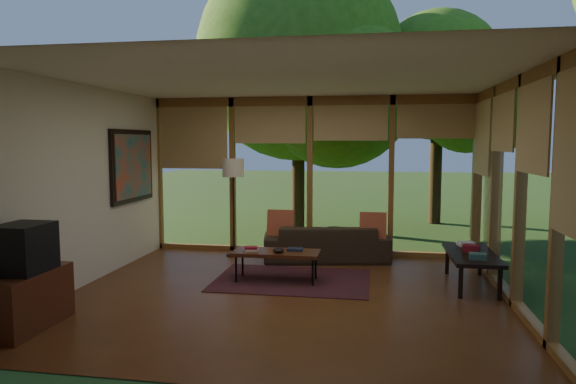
% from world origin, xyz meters
% --- Properties ---
extents(floor, '(5.50, 5.50, 0.00)m').
position_xyz_m(floor, '(0.00, 0.00, 0.00)').
color(floor, brown).
rests_on(floor, ground).
extents(ceiling, '(5.50, 5.50, 0.00)m').
position_xyz_m(ceiling, '(0.00, 0.00, 2.70)').
color(ceiling, silver).
rests_on(ceiling, ground).
extents(wall_left, '(0.04, 5.00, 2.70)m').
position_xyz_m(wall_left, '(-2.75, 0.00, 1.35)').
color(wall_left, beige).
rests_on(wall_left, ground).
extents(wall_front, '(5.50, 0.04, 2.70)m').
position_xyz_m(wall_front, '(0.00, -2.50, 1.35)').
color(wall_front, beige).
rests_on(wall_front, ground).
extents(window_wall_back, '(5.50, 0.12, 2.70)m').
position_xyz_m(window_wall_back, '(0.00, 2.50, 1.35)').
color(window_wall_back, olive).
rests_on(window_wall_back, ground).
extents(window_wall_right, '(0.12, 5.00, 2.70)m').
position_xyz_m(window_wall_right, '(2.75, 0.00, 1.35)').
color(window_wall_right, olive).
rests_on(window_wall_right, ground).
extents(tree_nw, '(4.54, 4.54, 6.05)m').
position_xyz_m(tree_nw, '(-0.59, 5.19, 3.77)').
color(tree_nw, '#342413').
rests_on(tree_nw, ground).
extents(tree_ne, '(3.02, 3.02, 4.99)m').
position_xyz_m(tree_ne, '(2.53, 6.38, 3.46)').
color(tree_ne, '#342413').
rests_on(tree_ne, ground).
extents(rug, '(2.14, 1.51, 0.01)m').
position_xyz_m(rug, '(-0.02, 0.69, 0.01)').
color(rug, maroon).
rests_on(rug, floor).
extents(sofa, '(2.13, 1.13, 0.59)m').
position_xyz_m(sofa, '(0.34, 2.00, 0.29)').
color(sofa, '#322519').
rests_on(sofa, floor).
extents(pillow_left, '(0.43, 0.23, 0.45)m').
position_xyz_m(pillow_left, '(-0.41, 1.95, 0.59)').
color(pillow_left, maroon).
rests_on(pillow_left, sofa).
extents(pillow_right, '(0.42, 0.23, 0.44)m').
position_xyz_m(pillow_right, '(1.09, 1.95, 0.59)').
color(pillow_right, maroon).
rests_on(pillow_right, sofa).
extents(ct_book_lower, '(0.24, 0.22, 0.03)m').
position_xyz_m(ct_book_lower, '(-0.58, 0.57, 0.44)').
color(ct_book_lower, beige).
rests_on(ct_book_lower, coffee_table).
extents(ct_book_upper, '(0.20, 0.17, 0.03)m').
position_xyz_m(ct_book_upper, '(-0.58, 0.57, 0.47)').
color(ct_book_upper, maroon).
rests_on(ct_book_upper, coffee_table).
extents(ct_book_side, '(0.22, 0.17, 0.03)m').
position_xyz_m(ct_book_side, '(0.02, 0.70, 0.44)').
color(ct_book_side, black).
rests_on(ct_book_side, coffee_table).
extents(ct_bowl, '(0.16, 0.16, 0.07)m').
position_xyz_m(ct_bowl, '(-0.18, 0.52, 0.46)').
color(ct_bowl, black).
rests_on(ct_bowl, coffee_table).
extents(media_cabinet, '(0.50, 1.00, 0.60)m').
position_xyz_m(media_cabinet, '(-2.47, -1.59, 0.30)').
color(media_cabinet, '#532716').
rests_on(media_cabinet, floor).
extents(television, '(0.45, 0.55, 0.50)m').
position_xyz_m(television, '(-2.45, -1.59, 0.85)').
color(television, black).
rests_on(television, media_cabinet).
extents(console_book_a, '(0.23, 0.18, 0.08)m').
position_xyz_m(console_book_a, '(2.40, 0.43, 0.49)').
color(console_book_a, '#365F57').
rests_on(console_book_a, side_console).
extents(console_book_b, '(0.24, 0.21, 0.09)m').
position_xyz_m(console_book_b, '(2.40, 0.88, 0.50)').
color(console_book_b, maroon).
rests_on(console_book_b, side_console).
extents(console_book_c, '(0.25, 0.21, 0.06)m').
position_xyz_m(console_book_c, '(2.40, 1.28, 0.49)').
color(console_book_c, beige).
rests_on(console_book_c, side_console).
extents(floor_lamp, '(0.36, 0.36, 1.65)m').
position_xyz_m(floor_lamp, '(-1.24, 2.07, 1.41)').
color(floor_lamp, black).
rests_on(floor_lamp, floor).
extents(coffee_table, '(1.20, 0.50, 0.43)m').
position_xyz_m(coffee_table, '(-0.23, 0.62, 0.39)').
color(coffee_table, '#532716').
rests_on(coffee_table, floor).
extents(side_console, '(0.60, 1.40, 0.46)m').
position_xyz_m(side_console, '(2.40, 0.83, 0.41)').
color(side_console, black).
rests_on(side_console, floor).
extents(wall_painting, '(0.06, 1.35, 1.15)m').
position_xyz_m(wall_painting, '(-2.71, 1.40, 1.55)').
color(wall_painting, black).
rests_on(wall_painting, wall_left).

